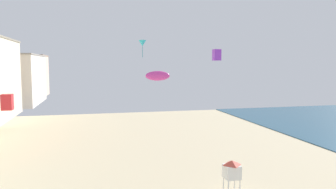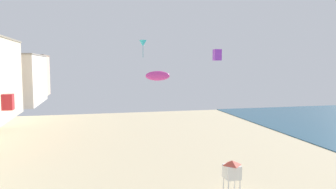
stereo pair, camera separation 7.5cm
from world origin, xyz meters
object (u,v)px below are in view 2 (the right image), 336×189
(lifeguard_stand, at_px, (232,170))
(kite_purple_box, at_px, (217,55))
(kite_red_box, at_px, (8,102))
(kite_cyan_delta, at_px, (143,43))
(kite_magenta_parafoil, at_px, (158,76))

(lifeguard_stand, distance_m, kite_purple_box, 16.41)
(kite_red_box, distance_m, kite_purple_box, 23.82)
(kite_cyan_delta, xyz_separation_m, kite_purple_box, (7.22, -8.52, -1.76))
(kite_red_box, distance_m, kite_cyan_delta, 17.96)
(kite_cyan_delta, height_order, kite_purple_box, kite_cyan_delta)
(lifeguard_stand, xyz_separation_m, kite_purple_box, (4.04, 13.23, 8.83))
(kite_red_box, bearing_deg, kite_purple_box, -8.56)
(kite_purple_box, bearing_deg, lifeguard_stand, -106.97)
(lifeguard_stand, bearing_deg, kite_purple_box, 86.98)
(lifeguard_stand, height_order, kite_purple_box, kite_purple_box)
(kite_cyan_delta, bearing_deg, kite_magenta_parafoil, -95.73)
(lifeguard_stand, height_order, kite_magenta_parafoil, kite_magenta_parafoil)
(kite_cyan_delta, height_order, kite_magenta_parafoil, kite_cyan_delta)
(kite_cyan_delta, distance_m, kite_magenta_parafoil, 20.33)
(lifeguard_stand, xyz_separation_m, kite_magenta_parafoil, (-5.17, 1.86, 6.90))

